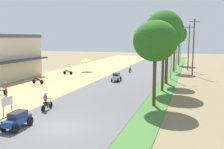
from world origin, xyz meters
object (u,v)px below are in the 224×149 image
Objects in this scene: parked_motorbike_nearest at (1,90)px; streetlamp_mid at (177,45)px; median_tree_nearest at (155,41)px; car_sedan_blue at (17,119)px; parked_motorbike_third at (68,72)px; median_tree_second at (164,32)px; utility_pole_near at (189,47)px; utility_pole_far at (193,46)px; car_hatchback_silver at (116,77)px; parked_motorbike_second at (38,80)px; median_tree_fifth at (179,34)px; motorbike_ahead_second at (130,69)px; streetlamp_near at (171,50)px; median_tree_fourth at (175,33)px; motorbike_foreground_rider at (46,102)px; median_tree_third at (167,33)px; streetlamp_far at (181,46)px; street_signboard at (7,103)px; vendor_umbrella at (86,59)px; pedestrian_on_shoulder at (6,88)px.

parked_motorbike_nearest is 0.22× the size of streetlamp_mid.
median_tree_nearest reaches higher than parked_motorbike_nearest.
median_tree_nearest is 3.52× the size of car_sedan_blue.
parked_motorbike_third is at bearing 90.24° from parked_motorbike_nearest.
median_tree_nearest is 7.13m from median_tree_second.
median_tree_nearest is 0.90× the size of utility_pole_near.
car_hatchback_silver is at bearing -136.07° from utility_pole_far.
car_sedan_blue is (-8.44, -37.56, -4.11)m from streetlamp_mid.
median_tree_fifth reaches higher than parked_motorbike_second.
streetlamp_mid is 11.13m from motorbike_ahead_second.
utility_pole_near reaches higher than streetlamp_near.
median_tree_fourth is 4.94× the size of motorbike_foreground_rider.
car_hatchback_silver is at bearing -105.39° from median_tree_fifth.
parked_motorbike_third is 0.19× the size of utility_pole_far.
streetlamp_mid is (0.18, 28.42, -1.25)m from median_tree_nearest.
median_tree_nearest is (17.21, -15.69, 5.55)m from parked_motorbike_third.
streetlamp_mid is 34.41m from motorbike_foreground_rider.
median_tree_fourth is 1.15× the size of streetlamp_near.
car_hatchback_silver is (10.04, -4.24, 0.19)m from parked_motorbike_third.
median_tree_fifth is at bearing 89.50° from median_tree_third.
median_tree_fifth reaches higher than parked_motorbike_third.
streetlamp_far reaches higher than parked_motorbike_second.
parked_motorbike_third is at bearing 157.13° from car_hatchback_silver.
vendor_umbrella is at bearing 99.82° from street_signboard.
median_tree_third is at bearing -90.50° from median_tree_fifth.
vendor_umbrella is 18.07m from streetlamp_mid.
motorbike_foreground_rider is (-8.78, -4.56, -5.24)m from median_tree_nearest.
streetlamp_far is at bearing 58.79° from parked_motorbike_third.
utility_pole_near is (2.28, -16.31, 0.30)m from streetlamp_far.
vendor_umbrella reaches higher than pedestrian_on_shoulder.
car_sedan_blue is at bearing -106.06° from utility_pole_near.
streetlamp_mid reaches higher than car_hatchback_silver.
motorbike_foreground_rider reaches higher than street_signboard.
pedestrian_on_shoulder is 24.33m from motorbike_ahead_second.
parked_motorbike_second is at bearing -153.59° from car_hatchback_silver.
utility_pole_far is 33.08m from car_sedan_blue.
utility_pole_far is 15.16m from car_hatchback_silver.
car_hatchback_silver is at bearing -22.87° from parked_motorbike_third.
vendor_umbrella is 26.10m from median_tree_nearest.
streetlamp_near is at bearing -100.58° from utility_pole_near.
motorbike_foreground_rider reaches higher than parked_motorbike_second.
median_tree_fourth reaches higher than motorbike_foreground_rider.
car_hatchback_silver is (3.95, 18.17, -0.36)m from street_signboard.
median_tree_second is at bearing -90.26° from median_tree_fifth.
streetlamp_far is at bearing 77.53° from street_signboard.
median_tree_fifth is at bearing 64.47° from motorbike_ahead_second.
streetlamp_near reaches higher than street_signboard.
streetlamp_far is at bearing 90.00° from streetlamp_near.
utility_pole_near is (2.46, 3.06, -2.63)m from median_tree_fourth.
street_signboard is (6.02, -6.11, 0.55)m from parked_motorbike_nearest.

